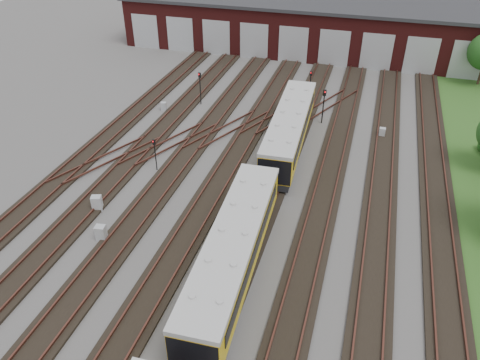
# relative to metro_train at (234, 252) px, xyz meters

# --- Properties ---
(ground) EXTENTS (120.00, 120.00, 0.00)m
(ground) POSITION_rel_metro_train_xyz_m (-2.00, 3.51, -1.86)
(ground) COLOR #474542
(ground) RESTS_ON ground
(track_network) EXTENTS (30.40, 70.00, 0.33)m
(track_network) POSITION_rel_metro_train_xyz_m (-2.17, 4.10, -1.76)
(track_network) COLOR black
(track_network) RESTS_ON ground
(maintenance_shed) EXTENTS (51.00, 12.50, 6.35)m
(maintenance_shed) POSITION_rel_metro_train_xyz_m (-2.01, 43.48, 1.34)
(maintenance_shed) COLOR #4A1312
(maintenance_shed) RESTS_ON ground
(metro_train) EXTENTS (3.27, 46.58, 2.99)m
(metro_train) POSITION_rel_metro_train_xyz_m (0.00, 0.00, 0.00)
(metro_train) COLOR black
(metro_train) RESTS_ON ground
(signal_mast_0) EXTENTS (0.25, 0.24, 2.76)m
(signal_mast_0) POSITION_rel_metro_train_xyz_m (-9.43, 9.46, -0.10)
(signal_mast_0) COLOR black
(signal_mast_0) RESTS_ON ground
(signal_mast_1) EXTENTS (0.29, 0.28, 3.39)m
(signal_mast_1) POSITION_rel_metro_train_xyz_m (-10.51, 22.37, 0.30)
(signal_mast_1) COLOR black
(signal_mast_1) RESTS_ON ground
(signal_mast_2) EXTENTS (0.24, 0.23, 3.00)m
(signal_mast_2) POSITION_rel_metro_train_xyz_m (-0.08, 26.97, 0.06)
(signal_mast_2) COLOR black
(signal_mast_2) RESTS_ON ground
(signal_mast_3) EXTENTS (0.33, 0.32, 3.36)m
(signal_mast_3) POSITION_rel_metro_train_xyz_m (2.05, 21.64, 0.30)
(signal_mast_3) COLOR black
(signal_mast_3) RESTS_ON ground
(relay_cabinet_0) EXTENTS (0.83, 0.76, 1.14)m
(relay_cabinet_0) POSITION_rel_metro_train_xyz_m (-11.17, 3.40, -1.29)
(relay_cabinet_0) COLOR #A6A9AB
(relay_cabinet_0) RESTS_ON ground
(relay_cabinet_1) EXTENTS (0.60, 0.54, 0.85)m
(relay_cabinet_1) POSITION_rel_metro_train_xyz_m (-13.55, 19.92, -1.44)
(relay_cabinet_1) COLOR #A6A9AB
(relay_cabinet_1) RESTS_ON ground
(relay_cabinet_2) EXTENTS (0.72, 0.63, 1.08)m
(relay_cabinet_2) POSITION_rel_metro_train_xyz_m (-9.23, 0.64, -1.32)
(relay_cabinet_2) COLOR #A6A9AB
(relay_cabinet_2) RESTS_ON ground
(relay_cabinet_3) EXTENTS (0.63, 0.56, 0.92)m
(relay_cabinet_3) POSITION_rel_metro_train_xyz_m (-1.66, 20.08, -1.40)
(relay_cabinet_3) COLOR #A6A9AB
(relay_cabinet_3) RESTS_ON ground
(relay_cabinet_4) EXTENTS (0.54, 0.45, 0.89)m
(relay_cabinet_4) POSITION_rel_metro_train_xyz_m (7.65, 20.40, -1.42)
(relay_cabinet_4) COLOR #A6A9AB
(relay_cabinet_4) RESTS_ON ground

